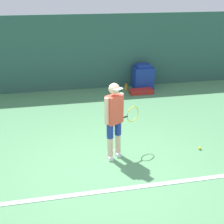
# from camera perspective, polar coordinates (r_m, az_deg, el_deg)

# --- Properties ---
(ground_plane) EXTENTS (24.00, 24.00, 0.00)m
(ground_plane) POSITION_cam_1_polar(r_m,az_deg,el_deg) (6.34, -0.31, -9.90)
(ground_plane) COLOR #518C5B
(back_wall) EXTENTS (24.00, 0.10, 2.49)m
(back_wall) POSITION_cam_1_polar(r_m,az_deg,el_deg) (10.64, -5.95, 10.69)
(back_wall) COLOR #2D564C
(back_wall) RESTS_ON ground_plane
(court_baseline) EXTENTS (21.60, 0.10, 0.01)m
(court_baseline) POSITION_cam_1_polar(r_m,az_deg,el_deg) (5.71, 1.30, -13.96)
(court_baseline) COLOR white
(court_baseline) RESTS_ON ground_plane
(tennis_player) EXTENTS (0.84, 0.56, 1.62)m
(tennis_player) POSITION_cam_1_polar(r_m,az_deg,el_deg) (6.26, 0.48, -1.02)
(tennis_player) COLOR beige
(tennis_player) RESTS_ON ground_plane
(tennis_ball) EXTENTS (0.07, 0.07, 0.07)m
(tennis_ball) POSITION_cam_1_polar(r_m,az_deg,el_deg) (7.18, 15.75, -6.38)
(tennis_ball) COLOR #D1E533
(tennis_ball) RESTS_ON ground_plane
(covered_chair) EXTENTS (0.66, 0.59, 0.85)m
(covered_chair) POSITION_cam_1_polar(r_m,az_deg,el_deg) (10.88, 5.64, 6.38)
(covered_chair) COLOR navy
(covered_chair) RESTS_ON ground_plane
(equipment_bag) EXTENTS (0.78, 0.33, 0.15)m
(equipment_bag) POSITION_cam_1_polar(r_m,az_deg,el_deg) (10.42, 5.35, 3.78)
(equipment_bag) COLOR #B2231E
(equipment_bag) RESTS_ON ground_plane
(water_bottle) EXTENTS (0.08, 0.08, 0.25)m
(water_bottle) POSITION_cam_1_polar(r_m,az_deg,el_deg) (10.72, 2.58, 4.63)
(water_bottle) COLOR orange
(water_bottle) RESTS_ON ground_plane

